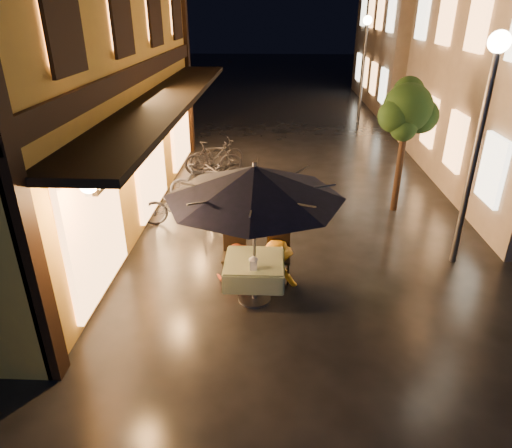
{
  "coord_description": "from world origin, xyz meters",
  "views": [
    {
      "loc": [
        -0.55,
        -6.01,
        4.57
      ],
      "look_at": [
        -0.87,
        1.12,
        1.15
      ],
      "focal_mm": 32.0,
      "sensor_mm": 36.0,
      "label": 1
    }
  ],
  "objects_px": {
    "person_orange": "(235,245)",
    "patio_umbrella": "(254,182)",
    "cafe_table": "(254,270)",
    "person_yellow": "(277,243)",
    "streetlamp_near": "(484,113)",
    "bicycle_0": "(180,205)",
    "table_lantern": "(253,262)"
  },
  "relations": [
    {
      "from": "cafe_table",
      "to": "person_orange",
      "type": "height_order",
      "value": "person_orange"
    },
    {
      "from": "cafe_table",
      "to": "patio_umbrella",
      "type": "height_order",
      "value": "patio_umbrella"
    },
    {
      "from": "streetlamp_near",
      "to": "patio_umbrella",
      "type": "xyz_separation_m",
      "value": [
        -3.87,
        -1.48,
        -0.77
      ]
    },
    {
      "from": "patio_umbrella",
      "to": "person_yellow",
      "type": "relative_size",
      "value": 1.79
    },
    {
      "from": "streetlamp_near",
      "to": "bicycle_0",
      "type": "xyz_separation_m",
      "value": [
        -5.73,
        1.52,
        -2.47
      ]
    },
    {
      "from": "streetlamp_near",
      "to": "cafe_table",
      "type": "height_order",
      "value": "streetlamp_near"
    },
    {
      "from": "patio_umbrella",
      "to": "bicycle_0",
      "type": "relative_size",
      "value": 1.65
    },
    {
      "from": "streetlamp_near",
      "to": "person_yellow",
      "type": "height_order",
      "value": "streetlamp_near"
    },
    {
      "from": "streetlamp_near",
      "to": "person_orange",
      "type": "height_order",
      "value": "streetlamp_near"
    },
    {
      "from": "person_orange",
      "to": "person_yellow",
      "type": "xyz_separation_m",
      "value": [
        0.73,
        0.06,
        0.04
      ]
    },
    {
      "from": "person_orange",
      "to": "person_yellow",
      "type": "height_order",
      "value": "person_yellow"
    },
    {
      "from": "streetlamp_near",
      "to": "person_yellow",
      "type": "relative_size",
      "value": 2.66
    },
    {
      "from": "bicycle_0",
      "to": "streetlamp_near",
      "type": "bearing_deg",
      "value": -119.43
    },
    {
      "from": "streetlamp_near",
      "to": "person_orange",
      "type": "bearing_deg",
      "value": -167.38
    },
    {
      "from": "cafe_table",
      "to": "bicycle_0",
      "type": "xyz_separation_m",
      "value": [
        -1.86,
        3.01,
        -0.13
      ]
    },
    {
      "from": "cafe_table",
      "to": "person_orange",
      "type": "relative_size",
      "value": 0.65
    },
    {
      "from": "cafe_table",
      "to": "table_lantern",
      "type": "height_order",
      "value": "table_lantern"
    },
    {
      "from": "person_orange",
      "to": "person_yellow",
      "type": "relative_size",
      "value": 0.95
    },
    {
      "from": "table_lantern",
      "to": "person_yellow",
      "type": "bearing_deg",
      "value": 67.47
    },
    {
      "from": "patio_umbrella",
      "to": "person_yellow",
      "type": "xyz_separation_m",
      "value": [
        0.37,
        0.59,
        -1.35
      ]
    },
    {
      "from": "streetlamp_near",
      "to": "bicycle_0",
      "type": "bearing_deg",
      "value": 165.1
    },
    {
      "from": "patio_umbrella",
      "to": "person_yellow",
      "type": "bearing_deg",
      "value": 58.09
    },
    {
      "from": "streetlamp_near",
      "to": "person_yellow",
      "type": "distance_m",
      "value": 4.19
    },
    {
      "from": "patio_umbrella",
      "to": "streetlamp_near",
      "type": "bearing_deg",
      "value": 21.01
    },
    {
      "from": "table_lantern",
      "to": "person_orange",
      "type": "distance_m",
      "value": 0.92
    },
    {
      "from": "cafe_table",
      "to": "person_yellow",
      "type": "bearing_deg",
      "value": 58.09
    },
    {
      "from": "cafe_table",
      "to": "patio_umbrella",
      "type": "relative_size",
      "value": 0.35
    },
    {
      "from": "cafe_table",
      "to": "patio_umbrella",
      "type": "bearing_deg",
      "value": -90.0
    },
    {
      "from": "person_orange",
      "to": "patio_umbrella",
      "type": "bearing_deg",
      "value": 129.1
    },
    {
      "from": "cafe_table",
      "to": "table_lantern",
      "type": "relative_size",
      "value": 3.96
    },
    {
      "from": "person_yellow",
      "to": "streetlamp_near",
      "type": "bearing_deg",
      "value": -153.59
    },
    {
      "from": "patio_umbrella",
      "to": "table_lantern",
      "type": "bearing_deg",
      "value": -90.0
    }
  ]
}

